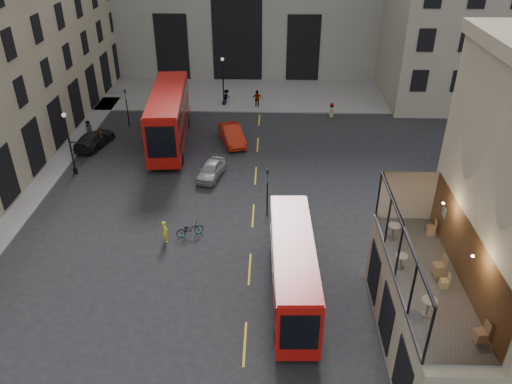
{
  "coord_description": "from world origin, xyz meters",
  "views": [
    {
      "loc": [
        -0.88,
        -18.07,
        19.77
      ],
      "look_at": [
        -1.74,
        10.3,
        3.0
      ],
      "focal_mm": 35.0,
      "sensor_mm": 36.0,
      "label": 1
    }
  ],
  "objects_px": {
    "bus_near": "(293,267)",
    "cafe_chair_d": "(431,230)",
    "street_lamp_b": "(223,85)",
    "cafe_table_mid": "(401,260)",
    "bus_far": "(169,115)",
    "cyclist": "(165,231)",
    "cafe_chair_a": "(481,335)",
    "pedestrian_e": "(101,138)",
    "street_lamp_a": "(70,147)",
    "pedestrian_b": "(227,97)",
    "pedestrian_c": "(257,99)",
    "traffic_light_near": "(267,187)",
    "car_c": "(94,139)",
    "cafe_table_near": "(429,305)",
    "cafe_chair_c": "(439,268)",
    "pedestrian_a": "(89,130)",
    "traffic_light_far": "(126,103)",
    "cafe_chair_b": "(444,283)",
    "car_b": "(232,135)",
    "cafe_table_far": "(394,230)",
    "pedestrian_d": "(331,111)",
    "car_a": "(211,170)"
  },
  "relations": [
    {
      "from": "street_lamp_a",
      "to": "cafe_chair_a",
      "type": "bearing_deg",
      "value": -41.5
    },
    {
      "from": "bus_near",
      "to": "cafe_table_mid",
      "type": "relative_size",
      "value": 13.71
    },
    {
      "from": "car_a",
      "to": "car_b",
      "type": "xyz_separation_m",
      "value": [
        1.23,
        6.72,
        0.14
      ]
    },
    {
      "from": "bus_near",
      "to": "cafe_chair_d",
      "type": "distance_m",
      "value": 7.58
    },
    {
      "from": "car_b",
      "to": "cafe_table_near",
      "type": "xyz_separation_m",
      "value": [
        10.26,
        -26.76,
        4.34
      ]
    },
    {
      "from": "pedestrian_b",
      "to": "cafe_table_far",
      "type": "height_order",
      "value": "cafe_table_far"
    },
    {
      "from": "pedestrian_e",
      "to": "cafe_chair_b",
      "type": "distance_m",
      "value": 33.6
    },
    {
      "from": "pedestrian_b",
      "to": "pedestrian_c",
      "type": "relative_size",
      "value": 0.87
    },
    {
      "from": "cyclist",
      "to": "cafe_table_near",
      "type": "height_order",
      "value": "cafe_table_near"
    },
    {
      "from": "traffic_light_far",
      "to": "street_lamp_b",
      "type": "relative_size",
      "value": 0.71
    },
    {
      "from": "traffic_light_near",
      "to": "street_lamp_b",
      "type": "relative_size",
      "value": 0.71
    },
    {
      "from": "street_lamp_b",
      "to": "cafe_table_mid",
      "type": "relative_size",
      "value": 7.4
    },
    {
      "from": "street_lamp_a",
      "to": "cyclist",
      "type": "xyz_separation_m",
      "value": [
        9.29,
        -9.24,
        -1.62
      ]
    },
    {
      "from": "traffic_light_near",
      "to": "cafe_chair_c",
      "type": "bearing_deg",
      "value": -55.17
    },
    {
      "from": "bus_far",
      "to": "cyclist",
      "type": "distance_m",
      "value": 15.73
    },
    {
      "from": "cyclist",
      "to": "car_a",
      "type": "bearing_deg",
      "value": -36.81
    },
    {
      "from": "pedestrian_e",
      "to": "cafe_chair_a",
      "type": "distance_m",
      "value": 36.22
    },
    {
      "from": "cafe_chair_c",
      "to": "cafe_chair_d",
      "type": "relative_size",
      "value": 1.15
    },
    {
      "from": "pedestrian_c",
      "to": "cafe_table_near",
      "type": "bearing_deg",
      "value": 97.0
    },
    {
      "from": "cafe_chair_b",
      "to": "cafe_table_far",
      "type": "bearing_deg",
      "value": 112.75
    },
    {
      "from": "pedestrian_a",
      "to": "cafe_chair_d",
      "type": "height_order",
      "value": "cafe_chair_d"
    },
    {
      "from": "car_c",
      "to": "cafe_table_near",
      "type": "height_order",
      "value": "cafe_table_near"
    },
    {
      "from": "pedestrian_b",
      "to": "cafe_chair_c",
      "type": "xyz_separation_m",
      "value": [
        12.83,
        -34.13,
        4.06
      ]
    },
    {
      "from": "traffic_light_near",
      "to": "street_lamp_b",
      "type": "height_order",
      "value": "street_lamp_b"
    },
    {
      "from": "cafe_chair_b",
      "to": "traffic_light_near",
      "type": "bearing_deg",
      "value": 122.7
    },
    {
      "from": "cafe_table_near",
      "to": "cafe_table_mid",
      "type": "xyz_separation_m",
      "value": [
        -0.45,
        3.09,
        -0.07
      ]
    },
    {
      "from": "pedestrian_d",
      "to": "cafe_chair_c",
      "type": "xyz_separation_m",
      "value": [
        1.64,
        -30.47,
        4.1
      ]
    },
    {
      "from": "bus_near",
      "to": "car_c",
      "type": "height_order",
      "value": "bus_near"
    },
    {
      "from": "street_lamp_b",
      "to": "cafe_chair_c",
      "type": "relative_size",
      "value": 5.46
    },
    {
      "from": "cyclist",
      "to": "cafe_table_far",
      "type": "distance_m",
      "value": 15.04
    },
    {
      "from": "cafe_chair_a",
      "to": "cyclist",
      "type": "bearing_deg",
      "value": 140.7
    },
    {
      "from": "bus_near",
      "to": "cyclist",
      "type": "xyz_separation_m",
      "value": [
        -8.21,
        5.21,
        -1.42
      ]
    },
    {
      "from": "cafe_chair_d",
      "to": "cyclist",
      "type": "bearing_deg",
      "value": 161.24
    },
    {
      "from": "pedestrian_a",
      "to": "pedestrian_d",
      "type": "height_order",
      "value": "pedestrian_a"
    },
    {
      "from": "traffic_light_near",
      "to": "pedestrian_b",
      "type": "bearing_deg",
      "value": 101.88
    },
    {
      "from": "cafe_table_mid",
      "to": "bus_far",
      "type": "bearing_deg",
      "value": 123.49
    },
    {
      "from": "cafe_chair_a",
      "to": "bus_near",
      "type": "bearing_deg",
      "value": 134.13
    },
    {
      "from": "street_lamp_b",
      "to": "cafe_chair_a",
      "type": "bearing_deg",
      "value": -70.22
    },
    {
      "from": "bus_far",
      "to": "pedestrian_a",
      "type": "bearing_deg",
      "value": 175.69
    },
    {
      "from": "cyclist",
      "to": "cafe_chair_a",
      "type": "bearing_deg",
      "value": -153.01
    },
    {
      "from": "car_b",
      "to": "cafe_table_far",
      "type": "bearing_deg",
      "value": -82.43
    },
    {
      "from": "cafe_table_far",
      "to": "cafe_chair_c",
      "type": "xyz_separation_m",
      "value": [
        1.56,
        -2.75,
        -0.24
      ]
    },
    {
      "from": "pedestrian_b",
      "to": "cafe_chair_b",
      "type": "bearing_deg",
      "value": -134.15
    },
    {
      "from": "pedestrian_d",
      "to": "bus_far",
      "type": "bearing_deg",
      "value": 96.86
    },
    {
      "from": "bus_far",
      "to": "cafe_table_near",
      "type": "distance_m",
      "value": 31.06
    },
    {
      "from": "traffic_light_far",
      "to": "cafe_table_near",
      "type": "xyz_separation_m",
      "value": [
        20.86,
        -30.36,
        2.72
      ]
    },
    {
      "from": "traffic_light_far",
      "to": "bus_far",
      "type": "bearing_deg",
      "value": -37.96
    },
    {
      "from": "pedestrian_d",
      "to": "cafe_table_near",
      "type": "distance_m",
      "value": 33.47
    },
    {
      "from": "pedestrian_d",
      "to": "cafe_table_mid",
      "type": "distance_m",
      "value": 30.4
    },
    {
      "from": "pedestrian_d",
      "to": "cyclist",
      "type": "bearing_deg",
      "value": 132.9
    }
  ]
}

